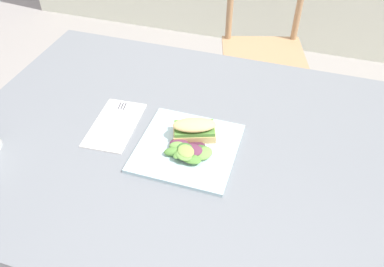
% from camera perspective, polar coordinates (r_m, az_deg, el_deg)
% --- Properties ---
extents(ground_plane, '(7.64, 7.64, 0.00)m').
position_cam_1_polar(ground_plane, '(1.67, 0.48, -17.48)').
color(ground_plane, gray).
extents(dining_table, '(1.41, 0.90, 0.74)m').
position_cam_1_polar(dining_table, '(1.10, 3.47, -6.25)').
color(dining_table, slate).
rests_on(dining_table, ground).
extents(chair_wooden_far, '(0.50, 0.50, 0.87)m').
position_cam_1_polar(chair_wooden_far, '(1.99, 10.47, 11.69)').
color(chair_wooden_far, tan).
rests_on(chair_wooden_far, ground).
extents(plate_lunch, '(0.25, 0.25, 0.01)m').
position_cam_1_polar(plate_lunch, '(1.00, -0.69, -2.11)').
color(plate_lunch, silver).
rests_on(plate_lunch, dining_table).
extents(sandwich_half_front, '(0.12, 0.10, 0.06)m').
position_cam_1_polar(sandwich_half_front, '(1.01, 0.35, 0.65)').
color(sandwich_half_front, '#DBB270').
rests_on(sandwich_half_front, plate_lunch).
extents(salad_mixed_greens, '(0.13, 0.10, 0.03)m').
position_cam_1_polar(salad_mixed_greens, '(0.97, -0.72, -2.51)').
color(salad_mixed_greens, '#4C2338').
rests_on(salad_mixed_greens, plate_lunch).
extents(napkin_folded, '(0.13, 0.22, 0.00)m').
position_cam_1_polar(napkin_folded, '(1.09, -11.28, 1.29)').
color(napkin_folded, silver).
rests_on(napkin_folded, dining_table).
extents(fork_on_napkin, '(0.05, 0.19, 0.00)m').
position_cam_1_polar(fork_on_napkin, '(1.10, -11.06, 2.02)').
color(fork_on_napkin, silver).
rests_on(fork_on_napkin, napkin_folded).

